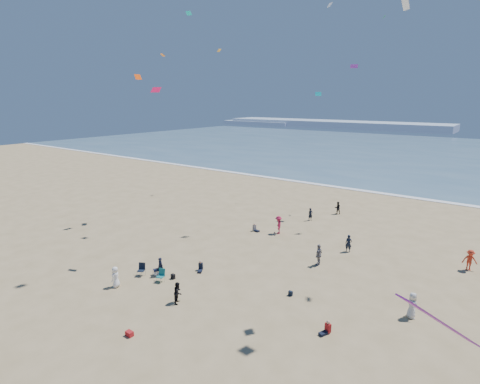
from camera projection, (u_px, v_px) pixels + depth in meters
The scene contains 13 objects.
ground at pixel (123, 355), 20.22m from camera, with size 220.00×220.00×0.00m, color tan.
ocean at pixel (437, 154), 94.51m from camera, with size 220.00×100.00×0.06m, color #476B84.
surf_line at pixel (377, 193), 55.41m from camera, with size 220.00×1.20×0.08m, color white.
headland_far at pixel (332, 124), 187.30m from camera, with size 110.00×20.00×3.20m, color #7A8EA8.
headland_near at pixel (260, 123), 206.54m from camera, with size 40.00×14.00×2.00m, color #7A8EA8.
standing_flyers at pixel (321, 272), 28.12m from camera, with size 23.79×33.40×1.86m.
seated_group at pixel (231, 307), 24.10m from camera, with size 14.35×25.50×0.84m.
chair_cluster at pixel (153, 272), 28.94m from camera, with size 2.78×1.62×1.00m.
white_tote at pixel (156, 273), 29.41m from camera, with size 0.35×0.20×0.40m, color white.
black_backpack at pixel (173, 276), 28.81m from camera, with size 0.30×0.22×0.38m, color black.
cooler at pixel (129, 334), 21.84m from camera, with size 0.45×0.30×0.30m, color #A9181B.
navy_bag at pixel (291, 293), 26.33m from camera, with size 0.28×0.18×0.34m, color black.
kites_aloft at pixel (377, 82), 23.29m from camera, with size 38.30×42.60×30.31m.
Camera 1 is at (15.49, -10.34, 13.43)m, focal length 28.00 mm.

